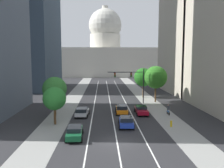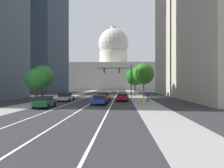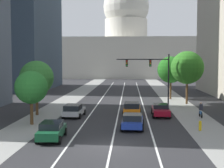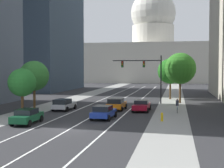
# 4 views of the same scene
# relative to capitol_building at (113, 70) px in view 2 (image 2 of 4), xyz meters

# --- Properties ---
(ground_plane) EXTENTS (400.00, 400.00, 0.00)m
(ground_plane) POSITION_rel_capitol_building_xyz_m (0.00, -61.05, -11.17)
(ground_plane) COLOR #2B2B2D
(sidewalk_left) EXTENTS (3.93, 130.00, 0.01)m
(sidewalk_left) POSITION_rel_capitol_building_xyz_m (-8.52, -66.05, -11.16)
(sidewalk_left) COLOR gray
(sidewalk_left) RESTS_ON ground
(sidewalk_right) EXTENTS (3.93, 130.00, 0.01)m
(sidewalk_right) POSITION_rel_capitol_building_xyz_m (8.52, -66.05, -11.16)
(sidewalk_right) COLOR gray
(sidewalk_right) RESTS_ON ground
(lane_stripe_left) EXTENTS (0.16, 90.00, 0.01)m
(lane_stripe_left) POSITION_rel_capitol_building_xyz_m (-3.27, -76.05, -11.16)
(lane_stripe_left) COLOR white
(lane_stripe_left) RESTS_ON ground
(lane_stripe_center) EXTENTS (0.16, 90.00, 0.01)m
(lane_stripe_center) POSITION_rel_capitol_building_xyz_m (0.00, -76.05, -11.16)
(lane_stripe_center) COLOR white
(lane_stripe_center) RESTS_ON ground
(lane_stripe_right) EXTENTS (0.16, 90.00, 0.01)m
(lane_stripe_right) POSITION_rel_capitol_building_xyz_m (3.27, -76.05, -11.16)
(lane_stripe_right) COLOR white
(lane_stripe_right) RESTS_ON ground
(office_tower_far_left) EXTENTS (15.54, 25.73, 60.65)m
(office_tower_far_left) POSITION_rel_capitol_building_xyz_m (-23.83, -52.44, 19.19)
(office_tower_far_left) COLOR #334251
(office_tower_far_left) RESTS_ON ground
(office_tower_far_right) EXTENTS (19.38, 25.32, 34.76)m
(office_tower_far_right) POSITION_rel_capitol_building_xyz_m (25.69, -62.73, 6.25)
(office_tower_far_right) COLOR #B7AD99
(office_tower_far_right) RESTS_ON ground
(capitol_building) EXTENTS (54.04, 29.42, 36.33)m
(capitol_building) POSITION_rel_capitol_building_xyz_m (0.00, 0.00, 0.00)
(capitol_building) COLOR beige
(capitol_building) RESTS_ON ground
(car_crimson) EXTENTS (2.08, 4.72, 1.38)m
(car_crimson) POSITION_rel_capitol_building_xyz_m (4.91, -87.60, -10.45)
(car_crimson) COLOR maroon
(car_crimson) RESTS_ON ground
(car_silver) EXTENTS (2.23, 4.31, 1.46)m
(car_silver) POSITION_rel_capitol_building_xyz_m (-4.92, -88.79, -10.40)
(car_silver) COLOR #B2B5BA
(car_silver) RESTS_ON ground
(car_green) EXTENTS (2.10, 4.45, 1.46)m
(car_green) POSITION_rel_capitol_building_xyz_m (-4.91, -99.28, -10.40)
(car_green) COLOR #14512D
(car_green) RESTS_ON ground
(car_blue) EXTENTS (2.23, 4.35, 1.44)m
(car_blue) POSITION_rel_capitol_building_xyz_m (1.63, -94.81, -10.43)
(car_blue) COLOR #1E389E
(car_blue) RESTS_ON ground
(car_orange) EXTENTS (2.17, 4.39, 1.54)m
(car_orange) POSITION_rel_capitol_building_xyz_m (1.63, -87.22, -10.37)
(car_orange) COLOR orange
(car_orange) RESTS_ON ground
(traffic_signal_mast) EXTENTS (7.48, 0.39, 7.27)m
(traffic_signal_mast) POSITION_rel_capitol_building_xyz_m (4.61, -78.45, -6.12)
(traffic_signal_mast) COLOR black
(traffic_signal_mast) RESTS_ON ground
(fire_hydrant) EXTENTS (0.26, 0.35, 0.91)m
(fire_hydrant) POSITION_rel_capitol_building_xyz_m (7.77, -95.21, -10.71)
(fire_hydrant) COLOR yellow
(fire_hydrant) RESTS_ON ground
(cyclist) EXTENTS (0.36, 1.70, 1.72)m
(cyclist) POSITION_rel_capitol_building_xyz_m (9.29, -88.35, -10.32)
(cyclist) COLOR black
(cyclist) RESTS_ON ground
(street_tree_mid_left) EXTENTS (3.98, 3.98, 6.35)m
(street_tree_mid_left) POSITION_rel_capitol_building_xyz_m (-9.45, -87.59, -6.83)
(street_tree_mid_left) COLOR #51381E
(street_tree_mid_left) RESTS_ON ground
(street_tree_near_right) EXTENTS (4.80, 4.80, 7.73)m
(street_tree_near_right) POSITION_rel_capitol_building_xyz_m (9.71, -76.89, -5.85)
(street_tree_near_right) COLOR #51381E
(street_tree_near_right) RESTS_ON ground
(street_tree_near_left) EXTENTS (3.27, 3.27, 5.36)m
(street_tree_near_left) POSITION_rel_capitol_building_xyz_m (-8.37, -93.26, -7.47)
(street_tree_near_left) COLOR #51381E
(street_tree_near_left) RESTS_ON ground
(street_tree_mid_right) EXTENTS (4.37, 4.37, 7.04)m
(street_tree_mid_right) POSITION_rel_capitol_building_xyz_m (8.09, -70.93, -6.33)
(street_tree_mid_right) COLOR #51381E
(street_tree_mid_right) RESTS_ON ground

